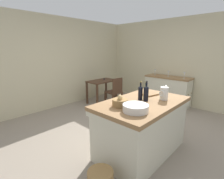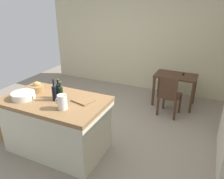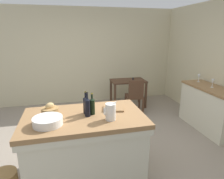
# 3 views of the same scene
# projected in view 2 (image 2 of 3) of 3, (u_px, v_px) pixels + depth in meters

# --- Properties ---
(ground_plane) EXTENTS (6.76, 6.76, 0.00)m
(ground_plane) POSITION_uv_depth(u_px,v_px,m) (95.00, 135.00, 3.93)
(ground_plane) COLOR gray
(wall_back) EXTENTS (5.32, 0.12, 2.60)m
(wall_back) POSITION_uv_depth(u_px,v_px,m) (142.00, 40.00, 5.60)
(wall_back) COLOR beige
(wall_back) RESTS_ON ground
(island_table) EXTENTS (1.58, 0.94, 0.90)m
(island_table) POSITION_uv_depth(u_px,v_px,m) (57.00, 123.00, 3.41)
(island_table) COLOR olive
(island_table) RESTS_ON ground
(writing_desk) EXTENTS (0.91, 0.58, 0.78)m
(writing_desk) POSITION_uv_depth(u_px,v_px,m) (175.00, 80.00, 4.84)
(writing_desk) COLOR #472D1E
(writing_desk) RESTS_ON ground
(wooden_chair) EXTENTS (0.45, 0.45, 0.88)m
(wooden_chair) POSITION_uv_depth(u_px,v_px,m) (169.00, 95.00, 4.42)
(wooden_chair) COLOR #472D1E
(wooden_chair) RESTS_ON ground
(pitcher) EXTENTS (0.17, 0.13, 0.25)m
(pitcher) POSITION_uv_depth(u_px,v_px,m) (62.00, 102.00, 2.92)
(pitcher) COLOR silver
(pitcher) RESTS_ON island_table
(wash_bowl) EXTENTS (0.35, 0.35, 0.10)m
(wash_bowl) POSITION_uv_depth(u_px,v_px,m) (23.00, 95.00, 3.26)
(wash_bowl) COLOR silver
(wash_bowl) RESTS_ON island_table
(bread_basket) EXTENTS (0.22, 0.22, 0.18)m
(bread_basket) POSITION_uv_depth(u_px,v_px,m) (37.00, 88.00, 3.48)
(bread_basket) COLOR olive
(bread_basket) RESTS_ON island_table
(cutting_board) EXTENTS (0.33, 0.29, 0.02)m
(cutting_board) POSITION_uv_depth(u_px,v_px,m) (83.00, 100.00, 3.18)
(cutting_board) COLOR olive
(cutting_board) RESTS_ON island_table
(wine_bottle_dark) EXTENTS (0.07, 0.07, 0.30)m
(wine_bottle_dark) POSITION_uv_depth(u_px,v_px,m) (61.00, 93.00, 3.18)
(wine_bottle_dark) COLOR black
(wine_bottle_dark) RESTS_ON island_table
(wine_bottle_amber) EXTENTS (0.07, 0.07, 0.31)m
(wine_bottle_amber) POSITION_uv_depth(u_px,v_px,m) (58.00, 90.00, 3.25)
(wine_bottle_amber) COLOR black
(wine_bottle_amber) RESTS_ON island_table
(wine_bottle_green) EXTENTS (0.07, 0.07, 0.33)m
(wine_bottle_green) POSITION_uv_depth(u_px,v_px,m) (54.00, 92.00, 3.15)
(wine_bottle_green) COLOR black
(wine_bottle_green) RESTS_ON island_table
(wicker_hamper) EXTENTS (0.32, 0.32, 0.27)m
(wicker_hamper) POSITION_uv_depth(u_px,v_px,m) (9.00, 129.00, 3.86)
(wicker_hamper) COLOR olive
(wicker_hamper) RESTS_ON ground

